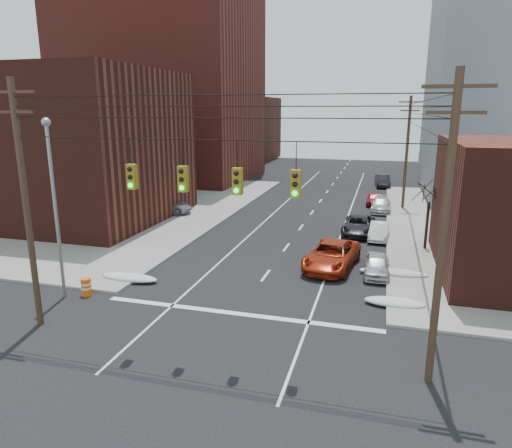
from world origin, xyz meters
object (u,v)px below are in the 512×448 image
Objects in this scene: parked_car_f at (382,181)px; lot_car_c at (120,209)px; parked_car_a at (377,265)px; parked_car_d at (381,205)px; lot_car_b at (163,206)px; red_pickup at (332,255)px; construction_barrel at (86,287)px; parked_car_c at (359,225)px; lot_car_a at (153,206)px; parked_car_b at (379,231)px; lot_car_d at (108,201)px; parked_car_e at (374,199)px.

parked_car_f is 33.62m from lot_car_c.
parked_car_a is 18.34m from parked_car_d.
lot_car_b is 3.93m from lot_car_c.
construction_barrel is (-12.13, -8.03, -0.32)m from red_pickup.
parked_car_c is at bearing -105.68° from lot_car_c.
lot_car_a is at bearing 79.58° from lot_car_b.
construction_barrel is (5.87, -18.53, -0.37)m from lot_car_a.
parked_car_c is at bearing 148.35° from parked_car_b.
construction_barrel is (4.88, -18.62, -0.39)m from lot_car_b.
parked_car_b is 0.76× the size of parked_car_c.
lot_car_d is at bearing 153.91° from parked_car_a.
parked_car_c is 24.91m from lot_car_d.
parked_car_e is (-0.73, 3.07, -0.05)m from parked_car_d.
lot_car_c reaches higher than parked_car_e.
lot_car_a is at bearing -138.19° from parked_car_f.
lot_car_c is (-23.28, -24.26, -0.02)m from parked_car_f.
construction_barrel is (-14.90, -7.36, -0.15)m from parked_car_a.
lot_car_c is 1.18× the size of lot_car_d.
parked_car_d is 1.10× the size of lot_car_c.
parked_car_e is at bearing 92.19° from red_pickup.
parked_car_f is at bearing 93.01° from red_pickup.
parked_car_f is 1.32× the size of lot_car_d.
lot_car_b reaches higher than parked_car_f.
parked_car_c is 1.43× the size of lot_car_d.
red_pickup is 33.18m from parked_car_f.
lot_car_a is 1.21× the size of lot_car_d.
parked_car_d is 3.15m from parked_car_e.
parked_car_c is at bearing -111.93° from lot_car_b.
parked_car_a is 0.86× the size of lot_car_a.
parked_car_b is at bearing -90.77° from parked_car_d.
red_pickup reaches higher than lot_car_a.
lot_car_b is 6.63m from lot_car_d.
lot_car_b reaches higher than parked_car_a.
parked_car_c is 18.29m from lot_car_b.
parked_car_d is at bearing 93.51° from parked_car_b.
parked_car_b is 1.08× the size of lot_car_d.
parked_car_a is 1.03× the size of parked_car_e.
parked_car_f is (1.60, 24.43, 0.07)m from parked_car_c.
lot_car_c is (-20.51, 8.81, -0.05)m from red_pickup.
parked_car_c reaches higher than lot_car_c.
construction_barrel is (11.44, -19.62, -0.27)m from lot_car_d.
lot_car_a is at bearing 150.61° from parked_car_a.
lot_car_a is at bearing -71.18° from lot_car_c.
lot_car_a is at bearing -152.37° from parked_car_e.
red_pickup is 1.24× the size of parked_car_f.
lot_car_a is at bearing 176.21° from parked_car_c.
parked_car_e is 22.51m from lot_car_a.
parked_car_d is at bearing 88.90° from red_pickup.
lot_car_b reaches higher than lot_car_c.
construction_barrel is at bearing -115.65° from parked_car_e.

